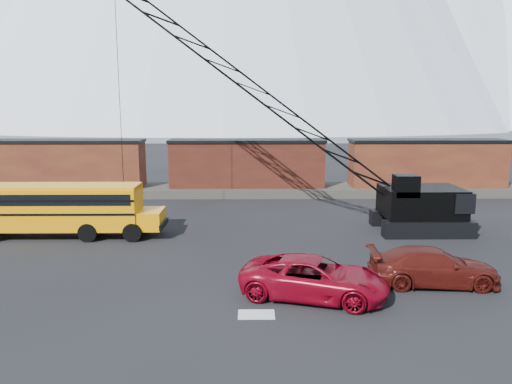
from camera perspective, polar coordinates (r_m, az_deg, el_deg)
ground at (r=23.35m, az=-1.32°, el=-9.87°), size 160.00×160.00×0.00m
gravel_berm at (r=44.61m, az=-1.02°, el=0.23°), size 120.00×5.00×0.70m
boxcar_west_near at (r=47.16m, az=-20.89°, el=3.06°), size 13.70×3.10×4.17m
boxcar_mid at (r=44.26m, az=-1.03°, el=3.31°), size 13.70×3.10×4.17m
boxcar_east_near at (r=46.97m, az=18.92°, el=3.16°), size 13.70×3.10×4.17m
snow_patch at (r=19.64m, az=0.05°, el=-13.81°), size 1.40×0.90×0.02m
school_bus at (r=32.17m, az=-21.32°, el=-1.69°), size 11.65×2.65×3.19m
red_pickup at (r=21.09m, az=6.72°, el=-9.71°), size 6.66×4.45×1.70m
maroon_suv at (r=23.73m, az=19.59°, el=-8.03°), size 5.80×2.61×1.65m
crawler_crane at (r=31.46m, az=1.38°, el=10.58°), size 22.25×4.20×15.67m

